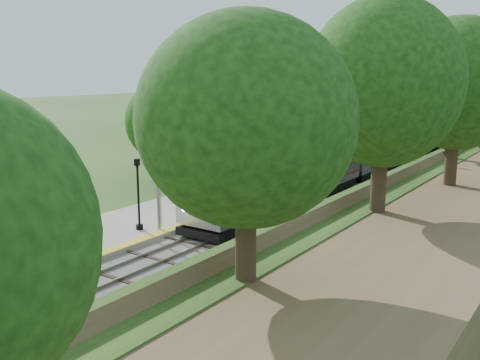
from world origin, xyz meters
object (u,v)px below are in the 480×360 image
Objects in this scene: lamppost_mid at (44,221)px; signal_farside at (408,151)px; signal_platform at (157,165)px; station_building at (224,126)px; lamppost_far at (138,198)px; train at (464,119)px; signal_gantry at (454,111)px.

lamppost_mid is 26.72m from signal_farside.
station_building is at bearing 117.25° from signal_platform.
lamppost_far is at bearing -118.65° from signal_farside.
station_building is 0.07× the size of train.
train reaches higher than lamppost_far.
lamppost_far is 2.31m from signal_platform.
lamppost_far is at bearing 91.90° from lamppost_mid.
signal_farside is (9.77, 24.84, 1.25)m from lamppost_mid.
lamppost_mid is (-3.57, -71.41, 0.02)m from train.
train is 20.61× the size of signal_platform.
signal_platform is (0.89, 0.76, 1.99)m from lamppost_far.
train is 22.27× the size of signal_farside.
signal_gantry is 1.33× the size of signal_platform.
signal_gantry is at bearing 97.32° from signal_farside.
train is at bearing 71.79° from station_building.
station_building is 1.47× the size of signal_farside.
signal_platform reaches higher than lamppost_far.
station_building is at bearing 168.72° from signal_farside.
signal_farside is (20.20, -4.03, -0.39)m from station_building.
signal_gantry is at bearing 56.62° from station_building.
signal_farside reaches higher than train.
signal_farside is at bearing 68.53° from lamppost_mid.
lamppost_mid is 6.57m from lamppost_far.
lamppost_far is 0.67× the size of signal_platform.
signal_platform reaches higher than train.
signal_farside is at bearing 61.35° from lamppost_far.
signal_farside is at bearing 62.55° from signal_platform.
signal_farside reaches higher than lamppost_mid.
signal_platform is at bearing -62.75° from station_building.
station_building is 1.86× the size of lamppost_mid.
signal_platform is (0.67, 7.32, 1.82)m from lamppost_mid.
lamppost_far is (-6.26, -47.29, -2.54)m from signal_gantry.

